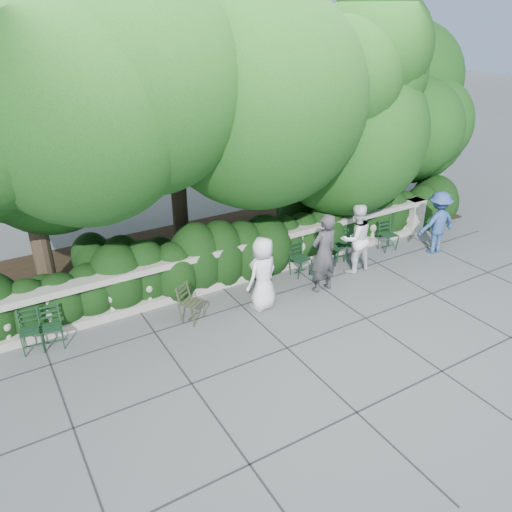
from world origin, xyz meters
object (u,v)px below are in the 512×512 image
person_businessman (263,273)px  person_casual_man (355,238)px  chair_b (36,354)px  person_older_blue (437,223)px  chair_a (55,351)px  chair_e (344,262)px  chair_d (340,264)px  chair_weathered (199,323)px  chair_c (304,277)px  chair_f (390,252)px  person_woman_grey (324,253)px

person_businessman → person_casual_man: (2.82, 0.31, 0.05)m
chair_b → person_older_blue: size_ratio=0.50×
chair_a → chair_e: 7.15m
chair_a → person_casual_man: size_ratio=0.48×
chair_d → person_older_blue: person_older_blue is taller
chair_weathered → chair_c: bearing=-24.2°
chair_c → chair_f: size_ratio=1.00×
chair_b → chair_f: (8.95, -0.16, 0.00)m
person_businessman → person_older_blue: 5.38m
chair_a → chair_c: same height
chair_c → person_casual_man: person_casual_man is taller
chair_a → chair_weathered: 2.81m
chair_d → chair_f: (1.64, -0.13, 0.00)m
chair_d → chair_weathered: bearing=175.6°
chair_e → chair_weathered: 4.44m
chair_e → person_woman_grey: person_woman_grey is taller
chair_a → chair_b: bearing=176.1°
chair_d → person_woman_grey: (-1.19, -0.78, 0.94)m
chair_d → person_older_blue: bearing=-27.0°
chair_a → chair_d: size_ratio=1.00×
person_woman_grey → person_older_blue: person_woman_grey is taller
chair_b → chair_c: bearing=5.0°
chair_b → chair_f: size_ratio=1.00×
chair_e → person_businessman: 3.13m
chair_e → person_casual_man: (-0.10, -0.45, 0.87)m
person_casual_man → person_businessman: bearing=9.7°
chair_d → chair_e: (0.17, 0.04, 0.00)m
chair_c → chair_weathered: (-3.03, -0.48, 0.00)m
chair_b → chair_e: size_ratio=1.00×
person_casual_man → person_older_blue: (2.55, -0.29, -0.03)m
chair_f → chair_e: bearing=177.7°
chair_a → person_woman_grey: bearing=1.2°
chair_e → person_woman_grey: 1.84m
chair_f → person_woman_grey: (-2.83, -0.66, 0.94)m
chair_d → person_older_blue: (2.62, -0.70, 0.84)m
person_woman_grey → chair_e: bearing=-152.1°
chair_e → chair_f: size_ratio=1.00×
chair_b → person_woman_grey: size_ratio=0.45×
person_businessman → person_older_blue: bearing=162.3°
chair_d → person_casual_man: 0.96m
chair_a → chair_d: (6.98, 0.04, 0.00)m
chair_e → chair_d: bearing=-145.9°
chair_b → person_businessman: bearing=-3.2°
chair_b → person_businessman: size_ratio=0.51×
chair_c → person_older_blue: bearing=-14.6°
chair_d → chair_f: size_ratio=1.00×
chair_c → chair_f: 2.84m
chair_d → person_casual_man: person_casual_man is taller
person_casual_man → person_older_blue: 2.57m
person_businessman → chair_weathered: bearing=-23.7°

